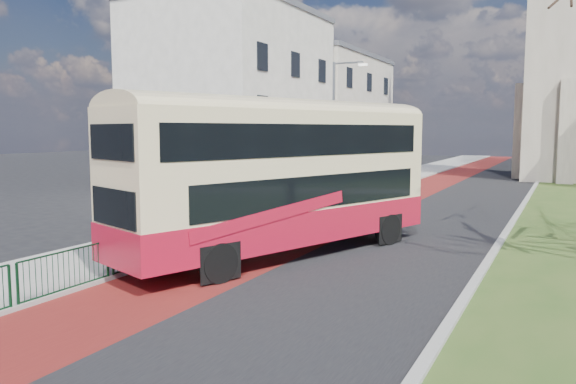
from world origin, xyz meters
The scene contains 11 objects.
ground centered at (0.00, 0.00, 0.00)m, with size 160.00×160.00×0.00m, color black.
road_carriageway centered at (1.50, 20.00, 0.01)m, with size 9.00×120.00×0.01m, color black.
bus_lane centered at (-1.20, 20.00, 0.01)m, with size 3.40×120.00×0.01m, color #591414.
pavement_west centered at (-5.00, 20.00, 0.06)m, with size 4.00×120.00×0.12m, color gray.
kerb_west centered at (-3.00, 20.00, 0.07)m, with size 0.25×120.00×0.13m, color #999993.
kerb_east centered at (6.10, 22.00, 0.07)m, with size 0.25×80.00×0.13m, color #999993.
pedestrian_railing centered at (-2.95, 4.00, 0.55)m, with size 0.07×24.00×1.12m.
street_block_near centered at (-14.00, 22.00, 6.51)m, with size 10.30×14.30×13.00m.
street_block_far centered at (-14.00, 38.00, 5.76)m, with size 10.30×16.30×11.50m.
streetlamp centered at (-4.35, 18.00, 4.59)m, with size 2.13×0.18×8.00m.
bus centered at (-0.06, 2.72, 2.80)m, with size 6.61×11.95×4.91m.
Camera 1 is at (8.16, -13.40, 4.10)m, focal length 35.00 mm.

